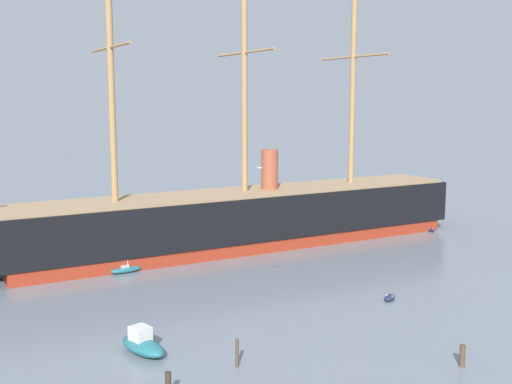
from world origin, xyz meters
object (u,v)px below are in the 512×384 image
object	(u,v)px
motorboat_foreground_left	(143,344)
mooring_piling_right_pair	(237,353)
mooring_piling_nearest	(462,356)
seagull_in_flight	(260,168)
dinghy_far_right	(431,230)
sailboat_alongside_bow	(126,269)
dinghy_far_left	(24,235)
dinghy_mid_right	(390,297)
tall_ship	(245,218)
sailboat_distant_centre	(212,216)

from	to	relation	value
motorboat_foreground_left	mooring_piling_right_pair	world-z (taller)	mooring_piling_right_pair
mooring_piling_nearest	seagull_in_flight	world-z (taller)	seagull_in_flight
dinghy_far_right	mooring_piling_right_pair	distance (m)	53.58
sailboat_alongside_bow	seagull_in_flight	distance (m)	25.18
dinghy_far_left	mooring_piling_right_pair	bearing A→B (deg)	-63.09
dinghy_mid_right	dinghy_far_left	xyz separation A→B (m)	(-40.13, 34.19, 0.09)
tall_ship	seagull_in_flight	xyz separation A→B (m)	(-2.66, -27.91, 9.53)
tall_ship	seagull_in_flight	size ratio (longest dim) A/B	55.71
motorboat_foreground_left	seagull_in_flight	bearing A→B (deg)	26.22
motorboat_foreground_left	dinghy_far_left	distance (m)	46.57
mooring_piling_nearest	seagull_in_flight	bearing A→B (deg)	139.90
tall_ship	dinghy_far_right	xyz separation A→B (m)	(27.99, 5.39, -3.64)
tall_ship	sailboat_distant_centre	distance (m)	20.22
motorboat_foreground_left	sailboat_distant_centre	world-z (taller)	sailboat_distant_centre
dinghy_far_left	dinghy_mid_right	bearing A→B (deg)	-40.43
dinghy_far_left	mooring_piling_right_pair	distance (m)	52.57
dinghy_far_left	mooring_piling_nearest	xyz separation A→B (m)	(39.75, -49.39, 0.48)
tall_ship	sailboat_distant_centre	xyz separation A→B (m)	(-2.46, 19.77, -3.44)
sailboat_distant_centre	mooring_piling_right_pair	distance (m)	56.13
tall_ship	dinghy_far_left	size ratio (longest dim) A/B	23.54
tall_ship	motorboat_foreground_left	xyz separation A→B (m)	(-12.44, -32.72, -3.16)
dinghy_mid_right	mooring_piling_nearest	distance (m)	15.21
dinghy_far_left	seagull_in_flight	xyz separation A→B (m)	(26.84, -38.52, 13.07)
tall_ship	motorboat_foreground_left	size ratio (longest dim) A/B	13.95
dinghy_mid_right	mooring_piling_right_pair	distance (m)	20.70
dinghy_far_right	dinghy_mid_right	bearing A→B (deg)	-120.93
dinghy_mid_right	dinghy_far_left	world-z (taller)	dinghy_far_left
seagull_in_flight	dinghy_far_left	bearing A→B (deg)	124.87
sailboat_alongside_bow	dinghy_mid_right	bearing A→B (deg)	-28.28
dinghy_far_left	tall_ship	bearing A→B (deg)	-19.78
mooring_piling_right_pair	mooring_piling_nearest	bearing A→B (deg)	-8.97
sailboat_alongside_bow	sailboat_distant_centre	size ratio (longest dim) A/B	0.93
sailboat_distant_centre	dinghy_mid_right	bearing A→B (deg)	-73.20
sailboat_alongside_bow	sailboat_distant_centre	bearing A→B (deg)	67.73
mooring_piling_nearest	dinghy_far_left	bearing A→B (deg)	128.83
dinghy_mid_right	dinghy_far_left	size ratio (longest dim) A/B	0.69
dinghy_mid_right	dinghy_far_left	distance (m)	52.72
dinghy_far_left	dinghy_far_right	world-z (taller)	dinghy_far_left
mooring_piling_right_pair	seagull_in_flight	size ratio (longest dim) A/B	1.63
mooring_piling_right_pair	sailboat_distant_centre	bearing A→B (deg)	86.68
sailboat_alongside_bow	sailboat_distant_centre	world-z (taller)	sailboat_distant_centre
dinghy_mid_right	sailboat_alongside_bow	world-z (taller)	sailboat_alongside_bow
dinghy_mid_right	sailboat_distant_centre	distance (m)	45.29
dinghy_mid_right	sailboat_alongside_bow	xyz separation A→B (m)	(-25.28, 13.60, 0.16)
tall_ship	dinghy_far_left	distance (m)	31.55
dinghy_far_right	seagull_in_flight	bearing A→B (deg)	-132.63
mooring_piling_nearest	sailboat_alongside_bow	bearing A→B (deg)	130.84
motorboat_foreground_left	tall_ship	bearing A→B (deg)	69.19
sailboat_distant_centre	tall_ship	bearing A→B (deg)	-82.92
tall_ship	mooring_piling_nearest	size ratio (longest dim) A/B	43.98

